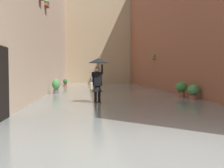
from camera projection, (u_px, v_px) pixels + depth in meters
The scene contains 10 objects.
ground_plane at pixel (109, 92), 18.89m from camera, with size 70.31×70.31×0.00m, color gray.
flood_water at pixel (109, 91), 18.89m from camera, with size 8.99×34.12×0.08m, color slate.
building_facade_left at pixel (175, 11), 19.13m from camera, with size 2.04×32.12×12.11m.
building_facade_right at pixel (39, 18), 18.14m from camera, with size 2.04×32.12×10.62m.
building_facade_far at pixel (98, 31), 33.45m from camera, with size 11.79×1.80×13.70m, color tan.
person_wading at pixel (98, 72), 11.57m from camera, with size 0.93×0.93×2.17m.
potted_plant_mid_left at pixel (193, 92), 12.95m from camera, with size 0.58×0.58×0.84m.
potted_plant_mid_right at pixel (56, 86), 16.60m from camera, with size 0.49×0.49×1.00m.
potted_plant_far_left at pixel (181, 89), 14.33m from camera, with size 0.61×0.61×0.92m.
potted_plant_far_right at pixel (65, 83), 24.70m from camera, with size 0.40×0.40×0.83m.
Camera 1 is at (1.70, 4.71, 1.45)m, focal length 41.13 mm.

